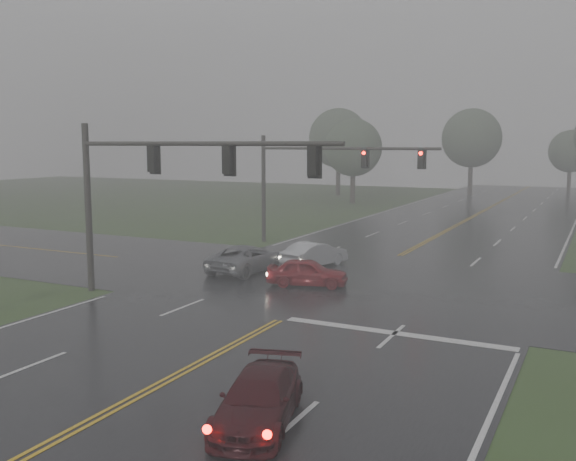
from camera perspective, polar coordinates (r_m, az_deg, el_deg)
The scene contains 13 objects.
main_road at distance 30.21m, azimuth 4.43°, elevation -5.26°, with size 18.00×160.00×0.02m, color black.
cross_street at distance 32.03m, azimuth 5.78°, elevation -4.52°, with size 120.00×14.00×0.02m, color black.
stop_bar at distance 23.65m, azimuth 9.49°, elevation -9.04°, with size 8.50×0.50×0.01m, color silver.
sedan_maroon at distance 16.37m, azimuth -2.62°, elevation -16.78°, with size 1.71×4.21×1.22m, color #34090E.
sedan_red at distance 30.84m, azimuth 1.73°, elevation -4.97°, with size 1.55×3.86×1.32m, color maroon.
sedan_silver at distance 35.58m, azimuth 2.38°, elevation -3.25°, with size 1.46×4.18×1.38m, color #B3B5BB.
car_grey at distance 34.28m, azimuth -3.70°, elevation -3.68°, with size 2.36×5.12×1.42m, color slate.
signal_gantry_near at distance 28.11m, azimuth -11.79°, elevation 4.68°, with size 12.68×0.34×7.69m.
signal_gantry_far at distance 42.56m, azimuth 2.28°, elevation 5.51°, with size 12.33×0.37×7.32m.
tree_nw_a at distance 73.10m, azimuth 5.82°, elevation 7.33°, with size 6.50×6.50×9.54m.
tree_n_mid at distance 87.54m, azimuth 16.02°, elevation 7.89°, with size 7.68×7.68×11.28m.
tree_nw_b at distance 84.27m, azimuth 4.51°, elevation 8.19°, with size 7.69×7.69×11.30m.
tree_n_far at distance 96.83m, azimuth 23.83°, elevation 6.45°, with size 5.86×5.86×8.61m.
Camera 1 is at (11.02, -7.30, 6.81)m, focal length 40.00 mm.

